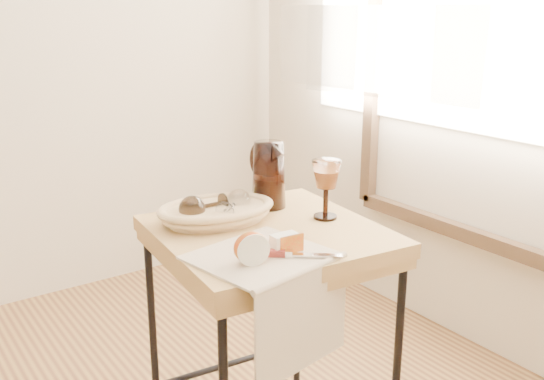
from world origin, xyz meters
TOP-DOWN VIEW (x-y plane):
  - curtain at (1.74, 0.35)m, footprint 0.02×1.00m
  - side_table at (0.68, 0.21)m, footprint 0.66×0.66m
  - tea_towel at (0.55, 0.05)m, footprint 0.36×0.33m
  - bread_basket at (0.59, 0.34)m, footprint 0.34×0.26m
  - goblet_lying_a at (0.57, 0.36)m, footprint 0.13×0.08m
  - goblet_lying_b at (0.64, 0.33)m, footprint 0.14×0.13m
  - pitcher at (0.80, 0.38)m, footprint 0.20×0.26m
  - wine_goblet at (0.88, 0.19)m, footprint 0.10×0.10m
  - apple_half at (0.50, 0.02)m, footprint 0.10×0.07m
  - apple_wedge at (0.61, 0.03)m, footprint 0.07×0.04m
  - table_knife at (0.61, -0.01)m, footprint 0.19×0.16m

SIDE VIEW (x-z plane):
  - side_table at x=0.68m, z-range 0.00..0.77m
  - tea_towel at x=0.55m, z-range 0.77..0.78m
  - table_knife at x=0.61m, z-range 0.78..0.79m
  - bread_basket at x=0.59m, z-range 0.77..0.82m
  - apple_wedge at x=0.61m, z-range 0.78..0.82m
  - apple_half at x=0.50m, z-range 0.78..0.86m
  - goblet_lying_b at x=0.64m, z-range 0.78..0.85m
  - goblet_lying_a at x=0.57m, z-range 0.78..0.86m
  - wine_goblet at x=0.88m, z-range 0.77..0.95m
  - pitcher at x=0.80m, z-range 0.75..1.00m
  - curtain at x=1.74m, z-range 0.10..2.30m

